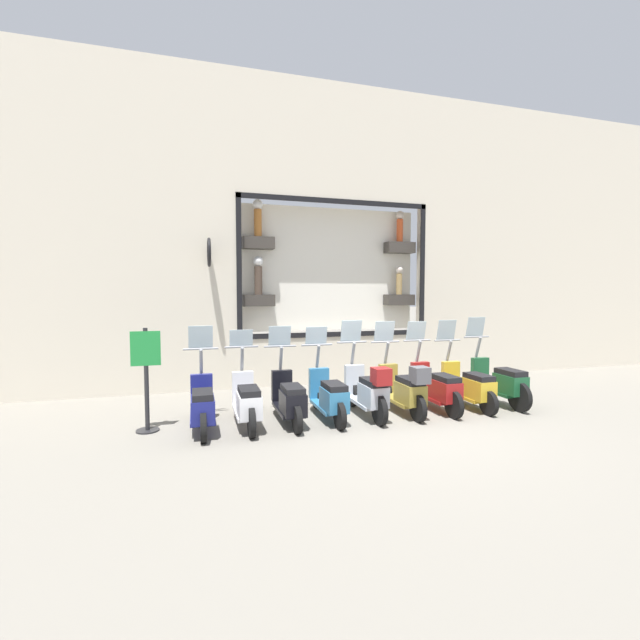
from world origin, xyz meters
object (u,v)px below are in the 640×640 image
scooter_olive_3 (404,389)px  scooter_teal_5 (329,396)px  scooter_green_0 (500,382)px  scooter_red_2 (437,388)px  scooter_silver_4 (368,391)px  scooter_black_6 (289,399)px  scooter_white_7 (247,402)px  shop_sign_post (146,376)px  scooter_yellow_1 (469,386)px  scooter_navy_8 (202,405)px

scooter_olive_3 → scooter_teal_5: (0.06, 1.43, -0.05)m
scooter_green_0 → scooter_red_2: (-0.01, 1.43, -0.02)m
scooter_silver_4 → scooter_black_6: scooter_silver_4 is taller
scooter_green_0 → scooter_silver_4: size_ratio=1.01×
scooter_green_0 → scooter_white_7: 4.99m
shop_sign_post → scooter_green_0: bearing=-91.8°
scooter_red_2 → scooter_teal_5: scooter_red_2 is taller
scooter_green_0 → shop_sign_post: bearing=88.2°
scooter_black_6 → scooter_white_7: (0.00, 0.71, 0.01)m
scooter_teal_5 → scooter_yellow_1: bearing=-90.0°
scooter_black_6 → scooter_olive_3: bearing=-91.6°
scooter_green_0 → scooter_silver_4: (-0.06, 2.85, 0.03)m
scooter_yellow_1 → scooter_olive_3: size_ratio=1.00×
scooter_navy_8 → scooter_black_6: bearing=-90.1°
scooter_yellow_1 → scooter_navy_8: (-0.00, 4.99, -0.00)m
scooter_red_2 → scooter_teal_5: size_ratio=1.00×
scooter_black_6 → scooter_white_7: 0.71m
scooter_green_0 → scooter_teal_5: bearing=90.2°
scooter_olive_3 → scooter_teal_5: scooter_olive_3 is taller
scooter_yellow_1 → scooter_teal_5: size_ratio=1.00×
scooter_red_2 → scooter_teal_5: 2.14m
scooter_silver_4 → scooter_white_7: (0.05, 2.14, -0.06)m
scooter_teal_5 → shop_sign_post: size_ratio=1.07×
scooter_teal_5 → scooter_navy_8: 2.14m
scooter_black_6 → scooter_navy_8: scooter_navy_8 is taller
scooter_white_7 → scooter_navy_8: size_ratio=1.00×
scooter_silver_4 → scooter_navy_8: (0.05, 2.85, -0.06)m
scooter_green_0 → scooter_silver_4: bearing=91.3°
scooter_teal_5 → scooter_navy_8: bearing=89.9°
scooter_teal_5 → scooter_white_7: size_ratio=1.00×
scooter_silver_4 → shop_sign_post: 3.74m
scooter_navy_8 → shop_sign_post: 1.00m
scooter_navy_8 → scooter_green_0: bearing=-89.9°
scooter_black_6 → scooter_navy_8: bearing=89.9°
scooter_silver_4 → scooter_black_6: size_ratio=1.01×
scooter_red_2 → scooter_olive_3: size_ratio=1.00×
scooter_green_0 → scooter_silver_4: 2.85m
scooter_green_0 → scooter_black_6: bearing=90.2°
scooter_black_6 → scooter_yellow_1: bearing=-90.0°
scooter_yellow_1 → scooter_teal_5: (-0.00, 2.85, -0.00)m
scooter_red_2 → scooter_black_6: 2.85m
scooter_teal_5 → scooter_navy_8: (0.00, 2.14, 0.00)m
scooter_white_7 → scooter_red_2: bearing=-89.9°
scooter_teal_5 → scooter_black_6: 0.71m
scooter_black_6 → scooter_navy_8: size_ratio=1.00×
scooter_yellow_1 → scooter_red_2: size_ratio=1.00×
scooter_yellow_1 → scooter_navy_8: bearing=90.0°
scooter_green_0 → shop_sign_post: (0.21, 6.55, 0.45)m
scooter_black_6 → scooter_silver_4: bearing=-92.1°
scooter_olive_3 → scooter_navy_8: 3.56m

